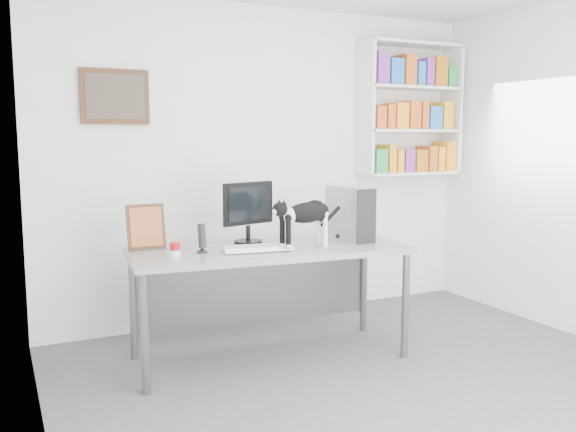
{
  "coord_description": "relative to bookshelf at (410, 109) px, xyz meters",
  "views": [
    {
      "loc": [
        -2.17,
        -2.88,
        1.6
      ],
      "look_at": [
        -0.04,
        1.53,
        0.96
      ],
      "focal_mm": 38.0,
      "sensor_mm": 36.0,
      "label": 1
    }
  ],
  "objects": [
    {
      "name": "leaning_print",
      "position": [
        -2.64,
        -0.52,
        -0.87
      ],
      "size": [
        0.26,
        0.11,
        0.33
      ],
      "primitive_type": "cube",
      "rotation": [
        0.0,
        0.0,
        -0.01
      ],
      "color": "#4D2C18",
      "rests_on": "desk"
    },
    {
      "name": "cat",
      "position": [
        -1.63,
        -1.0,
        -0.86
      ],
      "size": [
        0.58,
        0.28,
        0.34
      ],
      "primitive_type": null,
      "rotation": [
        0.0,
        0.0,
        0.25
      ],
      "color": "black",
      "rests_on": "desk"
    },
    {
      "name": "room",
      "position": [
        -1.4,
        -1.85,
        -0.5
      ],
      "size": [
        4.01,
        4.01,
        2.7
      ],
      "color": "#5A5B60",
      "rests_on": "ground"
    },
    {
      "name": "soup_can",
      "position": [
        -2.54,
        -0.92,
        -0.98
      ],
      "size": [
        0.08,
        0.08,
        0.1
      ],
      "primitive_type": "cylinder",
      "rotation": [
        0.0,
        0.0,
        -0.25
      ],
      "color": "#A60E10",
      "rests_on": "desk"
    },
    {
      "name": "keyboard",
      "position": [
        -1.97,
        -0.93,
        -1.02
      ],
      "size": [
        0.5,
        0.25,
        0.04
      ],
      "primitive_type": "cube",
      "rotation": [
        0.0,
        0.0,
        -0.14
      ],
      "color": "white",
      "rests_on": "desk"
    },
    {
      "name": "monitor",
      "position": [
        -1.91,
        -0.61,
        -0.8
      ],
      "size": [
        0.47,
        0.32,
        0.46
      ],
      "primitive_type": "cube",
      "rotation": [
        0.0,
        0.0,
        0.27
      ],
      "color": "black",
      "rests_on": "desk"
    },
    {
      "name": "wall_art",
      "position": [
        -2.7,
        0.12,
        0.05
      ],
      "size": [
        0.52,
        0.04,
        0.42
      ],
      "primitive_type": "cube",
      "color": "#4D2C18",
      "rests_on": "room"
    },
    {
      "name": "desk",
      "position": [
        -1.84,
        -0.85,
        -1.44
      ],
      "size": [
        2.02,
        0.95,
        0.82
      ],
      "primitive_type": "cube",
      "rotation": [
        0.0,
        0.0,
        -0.1
      ],
      "color": "gray",
      "rests_on": "room"
    },
    {
      "name": "pc_tower",
      "position": [
        -1.17,
        -0.84,
        -0.83
      ],
      "size": [
        0.21,
        0.42,
        0.41
      ],
      "primitive_type": "cube",
      "rotation": [
        0.0,
        0.0,
        0.06
      ],
      "color": "#B4B4B9",
      "rests_on": "desk"
    },
    {
      "name": "speaker",
      "position": [
        -2.33,
        -0.83,
        -0.93
      ],
      "size": [
        0.09,
        0.09,
        0.21
      ],
      "primitive_type": "cylinder",
      "rotation": [
        0.0,
        0.0,
        0.02
      ],
      "color": "black",
      "rests_on": "desk"
    },
    {
      "name": "bookshelf",
      "position": [
        0.0,
        0.0,
        0.0
      ],
      "size": [
        1.03,
        0.28,
        1.24
      ],
      "primitive_type": "cube",
      "color": "white",
      "rests_on": "room"
    }
  ]
}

